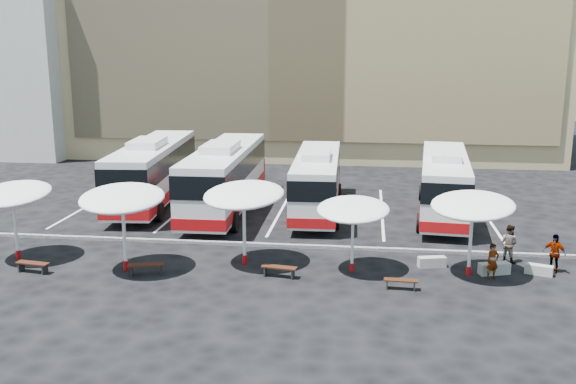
# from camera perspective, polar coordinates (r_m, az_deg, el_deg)

# --- Properties ---
(ground) EXTENTS (120.00, 120.00, 0.00)m
(ground) POSITION_cam_1_polar(r_m,az_deg,el_deg) (31.24, -2.52, -5.10)
(ground) COLOR black
(ground) RESTS_ON ground
(sandstone_building) EXTENTS (42.00, 18.25, 29.60)m
(sandstone_building) POSITION_cam_1_polar(r_m,az_deg,el_deg) (61.45, 2.55, 15.59)
(sandstone_building) COLOR tan
(sandstone_building) RESTS_ON ground
(apartment_block) EXTENTS (14.00, 14.00, 18.00)m
(apartment_block) POSITION_cam_1_polar(r_m,az_deg,el_deg) (66.17, -23.26, 11.25)
(apartment_block) COLOR beige
(apartment_block) RESTS_ON ground
(curb_divider) EXTENTS (34.00, 0.25, 0.15)m
(curb_divider) POSITION_cam_1_polar(r_m,az_deg,el_deg) (31.68, -2.37, -4.69)
(curb_divider) COLOR black
(curb_divider) RESTS_ON ground
(bay_lines) EXTENTS (24.15, 12.00, 0.01)m
(bay_lines) POSITION_cam_1_polar(r_m,az_deg,el_deg) (38.84, -0.54, -1.50)
(bay_lines) COLOR white
(bay_lines) RESTS_ON ground
(bus_0) EXTENTS (3.85, 13.34, 4.18)m
(bus_0) POSITION_cam_1_polar(r_m,az_deg,el_deg) (40.77, -11.89, 1.97)
(bus_0) COLOR silver
(bus_0) RESTS_ON ground
(bus_1) EXTENTS (3.28, 13.36, 4.23)m
(bus_1) POSITION_cam_1_polar(r_m,az_deg,el_deg) (38.15, -5.62, 1.49)
(bus_1) COLOR silver
(bus_1) RESTS_ON ground
(bus_2) EXTENTS (3.04, 11.90, 3.75)m
(bus_2) POSITION_cam_1_polar(r_m,az_deg,el_deg) (37.98, 2.60, 1.12)
(bus_2) COLOR silver
(bus_2) RESTS_ON ground
(bus_3) EXTENTS (3.63, 12.30, 3.85)m
(bus_3) POSITION_cam_1_polar(r_m,az_deg,el_deg) (38.20, 13.71, 0.90)
(bus_3) COLOR silver
(bus_3) RESTS_ON ground
(sunshade_0) EXTENTS (3.73, 3.77, 3.61)m
(sunshade_0) POSITION_cam_1_polar(r_m,az_deg,el_deg) (31.58, -23.30, -0.19)
(sunshade_0) COLOR silver
(sunshade_0) RESTS_ON ground
(sunshade_1) EXTENTS (4.06, 4.10, 3.81)m
(sunshade_1) POSITION_cam_1_polar(r_m,az_deg,el_deg) (28.38, -14.53, -0.56)
(sunshade_1) COLOR silver
(sunshade_1) RESTS_ON ground
(sunshade_2) EXTENTS (4.44, 4.47, 3.76)m
(sunshade_2) POSITION_cam_1_polar(r_m,az_deg,el_deg) (28.32, -3.96, -0.28)
(sunshade_2) COLOR silver
(sunshade_2) RESTS_ON ground
(sunshade_3) EXTENTS (3.37, 3.40, 3.27)m
(sunshade_3) POSITION_cam_1_polar(r_m,az_deg,el_deg) (27.58, 5.81, -1.57)
(sunshade_3) COLOR silver
(sunshade_3) RESTS_ON ground
(sunshade_4) EXTENTS (4.47, 4.49, 3.63)m
(sunshade_4) POSITION_cam_1_polar(r_m,az_deg,el_deg) (27.93, 16.10, -1.18)
(sunshade_4) COLOR silver
(sunshade_4) RESTS_ON ground
(wood_bench_0) EXTENTS (1.54, 0.62, 0.46)m
(wood_bench_0) POSITION_cam_1_polar(r_m,az_deg,el_deg) (30.08, -21.75, -6.03)
(wood_bench_0) COLOR black
(wood_bench_0) RESTS_ON ground
(wood_bench_1) EXTENTS (1.61, 0.77, 0.48)m
(wood_bench_1) POSITION_cam_1_polar(r_m,az_deg,el_deg) (28.37, -12.50, -6.49)
(wood_bench_1) COLOR black
(wood_bench_1) RESTS_ON ground
(wood_bench_2) EXTENTS (1.57, 0.65, 0.47)m
(wood_bench_2) POSITION_cam_1_polar(r_m,az_deg,el_deg) (27.45, -0.79, -6.86)
(wood_bench_2) COLOR black
(wood_bench_2) RESTS_ON ground
(wood_bench_3) EXTENTS (1.38, 0.42, 0.42)m
(wood_bench_3) POSITION_cam_1_polar(r_m,az_deg,el_deg) (26.51, 9.99, -7.87)
(wood_bench_3) COLOR black
(wood_bench_3) RESTS_ON ground
(conc_bench_0) EXTENTS (1.29, 0.68, 0.46)m
(conc_bench_0) POSITION_cam_1_polar(r_m,az_deg,el_deg) (29.41, 12.66, -6.08)
(conc_bench_0) COLOR gray
(conc_bench_0) RESTS_ON ground
(conc_bench_1) EXTENTS (1.41, 0.84, 0.50)m
(conc_bench_1) POSITION_cam_1_polar(r_m,az_deg,el_deg) (29.20, 17.86, -6.50)
(conc_bench_1) COLOR gray
(conc_bench_1) RESTS_ON ground
(conc_bench_2) EXTENTS (1.21, 0.75, 0.43)m
(conc_bench_2) POSITION_cam_1_polar(r_m,az_deg,el_deg) (29.80, 21.40, -6.45)
(conc_bench_2) COLOR gray
(conc_bench_2) RESTS_ON ground
(passenger_0) EXTENTS (0.67, 0.57, 1.55)m
(passenger_0) POSITION_cam_1_polar(r_m,az_deg,el_deg) (28.42, 17.73, -5.90)
(passenger_0) COLOR black
(passenger_0) RESTS_ON ground
(passenger_1) EXTENTS (1.08, 1.04, 1.75)m
(passenger_1) POSITION_cam_1_polar(r_m,az_deg,el_deg) (30.82, 19.08, -4.35)
(passenger_1) COLOR black
(passenger_1) RESTS_ON ground
(passenger_2) EXTENTS (1.06, 0.93, 1.72)m
(passenger_2) POSITION_cam_1_polar(r_m,az_deg,el_deg) (30.16, 22.58, -5.04)
(passenger_2) COLOR black
(passenger_2) RESTS_ON ground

